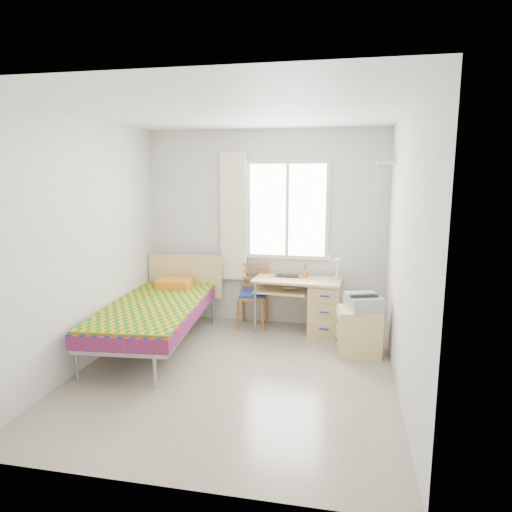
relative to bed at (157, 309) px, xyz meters
The scene contains 17 objects.
floor 1.31m from the bed, 28.51° to the right, with size 3.50×3.50×0.00m, color #BCAD93.
ceiling 2.47m from the bed, 28.51° to the right, with size 3.50×3.50×0.00m, color white.
wall_back 1.80m from the bed, 47.20° to the left, with size 3.20×3.20×0.00m, color silver.
wall_left 1.16m from the bed, 131.70° to the right, with size 3.50×3.50×0.00m, color silver.
wall_right 2.87m from the bed, 12.34° to the right, with size 3.50×3.50×0.00m, color silver.
window 2.10m from the bed, 39.63° to the left, with size 1.10×0.04×1.30m.
curtain 1.62m from the bed, 58.98° to the left, with size 0.35×0.05×1.70m, color white.
floating_shelf 3.18m from the bed, 17.59° to the left, with size 0.20×0.32×0.03m, color white.
bed is the anchor object (origin of this frame).
desk 2.03m from the bed, 24.57° to the left, with size 1.15×0.59×0.70m.
chair 1.37m from the bed, 45.41° to the left, with size 0.42×0.42×0.85m.
cabinet 2.35m from the bed, ahead, with size 0.52×0.47×0.52m.
printer 2.38m from the bed, ahead, with size 0.45×0.49×0.18m.
laptop 1.69m from the bed, 32.89° to the left, with size 0.31×0.20×0.02m, color black.
pen_cup 1.92m from the bed, 30.42° to the left, with size 0.08×0.08×0.10m, color orange.
task_lamp 2.21m from the bed, 22.28° to the left, with size 0.21×0.30×0.35m.
book 1.63m from the bed, 31.82° to the left, with size 0.15×0.20×0.02m, color gray.
Camera 1 is at (1.08, -4.25, 2.02)m, focal length 32.00 mm.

